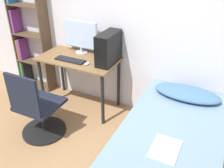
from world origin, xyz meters
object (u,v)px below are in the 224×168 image
monitor (81,36)px  bed (169,149)px  keyboard (70,60)px  office_chair (38,112)px  bookshelf (27,38)px  pc_tower (109,48)px

monitor → bed: bearing=-27.6°
monitor → keyboard: size_ratio=1.25×
office_chair → monitor: size_ratio=1.75×
office_chair → keyboard: office_chair is taller
monitor → keyboard: 0.39m
bookshelf → bed: bookshelf is taller
monitor → pc_tower: size_ratio=1.20×
bookshelf → bed: bearing=-17.4°
office_chair → bed: (1.59, 0.18, -0.08)m
keyboard → office_chair: bearing=-94.8°
monitor → pc_tower: bearing=-15.4°
bed → keyboard: 1.69m
bookshelf → pc_tower: 1.51m
bookshelf → keyboard: size_ratio=4.31×
bookshelf → bed: (2.54, -0.80, -0.56)m
keyboard → pc_tower: size_ratio=0.96×
office_chair → bed: bearing=6.3°
bed → pc_tower: 1.43m
bookshelf → office_chair: size_ratio=1.96×
office_chair → bed: 1.60m
office_chair → keyboard: size_ratio=2.19×
keyboard → pc_tower: pc_tower is taller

